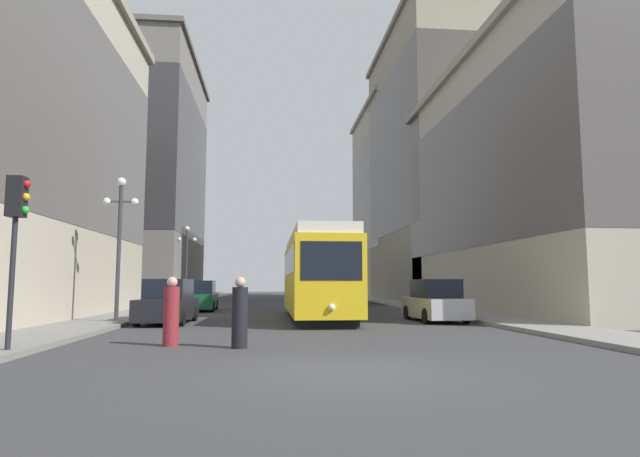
% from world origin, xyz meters
% --- Properties ---
extents(ground_plane, '(200.00, 200.00, 0.00)m').
position_xyz_m(ground_plane, '(0.00, 0.00, 0.00)').
color(ground_plane, '#38383A').
extents(sidewalk_left, '(2.73, 120.00, 0.15)m').
position_xyz_m(sidewalk_left, '(-8.34, 40.00, 0.07)').
color(sidewalk_left, gray).
rests_on(sidewalk_left, ground).
extents(sidewalk_right, '(2.73, 120.00, 0.15)m').
position_xyz_m(sidewalk_right, '(8.34, 40.00, 0.07)').
color(sidewalk_right, gray).
rests_on(sidewalk_right, ground).
extents(streetcar, '(2.65, 12.51, 3.89)m').
position_xyz_m(streetcar, '(0.67, 14.82, 2.10)').
color(streetcar, black).
rests_on(streetcar, ground).
extents(transit_bus, '(2.60, 11.18, 3.45)m').
position_xyz_m(transit_bus, '(3.93, 33.48, 1.95)').
color(transit_bus, black).
rests_on(transit_bus, ground).
extents(parked_car_left_near, '(1.98, 4.79, 1.82)m').
position_xyz_m(parked_car_left_near, '(-5.67, 22.80, 0.84)').
color(parked_car_left_near, black).
rests_on(parked_car_left_near, ground).
extents(parked_car_left_mid, '(1.99, 4.70, 1.82)m').
position_xyz_m(parked_car_left_mid, '(-5.67, 12.50, 0.84)').
color(parked_car_left_mid, black).
rests_on(parked_car_left_mid, ground).
extents(parked_car_right_far, '(1.97, 4.36, 1.82)m').
position_xyz_m(parked_car_right_far, '(5.67, 12.55, 0.84)').
color(parked_car_right_far, black).
rests_on(parked_car_right_far, ground).
extents(pedestrian_crossing_near, '(0.41, 0.41, 1.81)m').
position_xyz_m(pedestrian_crossing_near, '(-4.09, 4.46, 0.84)').
color(pedestrian_crossing_near, maroon).
rests_on(pedestrian_crossing_near, ground).
extents(pedestrian_crossing_far, '(0.40, 0.40, 1.80)m').
position_xyz_m(pedestrian_crossing_far, '(-2.26, 3.81, 0.84)').
color(pedestrian_crossing_far, black).
rests_on(pedestrian_crossing_far, ground).
extents(traffic_light_near_left, '(0.47, 0.36, 3.96)m').
position_xyz_m(traffic_light_near_left, '(-7.36, 2.76, 3.20)').
color(traffic_light_near_left, '#232328').
rests_on(traffic_light_near_left, sidewalk_left).
extents(lamp_post_left_near, '(1.41, 0.36, 5.80)m').
position_xyz_m(lamp_post_left_near, '(-7.57, 11.89, 3.94)').
color(lamp_post_left_near, '#333338').
rests_on(lamp_post_left_near, sidewalk_left).
extents(lamp_post_left_far, '(1.41, 0.36, 5.69)m').
position_xyz_m(lamp_post_left_far, '(-7.57, 29.21, 3.87)').
color(lamp_post_left_far, '#333338').
rests_on(lamp_post_left_far, sidewalk_left).
extents(building_left_midblock, '(11.36, 21.08, 25.56)m').
position_xyz_m(building_left_midblock, '(-15.08, 46.35, 13.16)').
color(building_left_midblock, slate).
rests_on(building_left_midblock, ground).
extents(building_right_corner, '(13.99, 23.54, 15.09)m').
position_xyz_m(building_right_corner, '(16.40, 19.20, 7.73)').
color(building_right_corner, '#B2A893').
rests_on(building_right_corner, ground).
extents(building_right_midblock, '(11.48, 20.16, 25.75)m').
position_xyz_m(building_right_midblock, '(15.15, 37.91, 13.26)').
color(building_right_midblock, gray).
rests_on(building_right_midblock, ground).
extents(building_right_far, '(10.80, 17.11, 22.70)m').
position_xyz_m(building_right_far, '(14.81, 51.66, 11.68)').
color(building_right_far, '#B2A893').
rests_on(building_right_far, ground).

